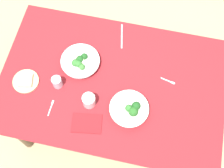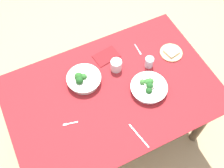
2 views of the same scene
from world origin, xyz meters
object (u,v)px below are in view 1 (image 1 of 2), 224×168
(table_knife_left, at_px, (122,36))
(napkin_folded_upper, at_px, (87,123))
(broccoli_bowl_far, at_px, (130,109))
(water_glass_center, at_px, (57,82))
(water_glass_side, at_px, (89,101))
(fork_by_near_bowl, at_px, (51,107))
(broccoli_bowl_near, at_px, (80,62))
(bread_side_plate, at_px, (26,81))
(fork_by_far_bowl, at_px, (169,81))

(table_knife_left, bearing_deg, napkin_folded_upper, -18.42)
(broccoli_bowl_far, height_order, water_glass_center, broccoli_bowl_far)
(water_glass_center, bearing_deg, water_glass_side, 160.84)
(fork_by_near_bowl, distance_m, table_knife_left, 0.71)
(broccoli_bowl_near, xyz_separation_m, bread_side_plate, (0.32, 0.21, -0.02))
(broccoli_bowl_near, bearing_deg, table_knife_left, -129.74)
(water_glass_side, bearing_deg, broccoli_bowl_far, -179.99)
(bread_side_plate, bearing_deg, water_glass_center, -173.54)
(broccoli_bowl_far, xyz_separation_m, fork_by_far_bowl, (-0.21, -0.26, -0.03))
(water_glass_center, height_order, water_glass_side, water_glass_side)
(water_glass_center, bearing_deg, broccoli_bowl_near, -120.49)
(bread_side_plate, relative_size, table_knife_left, 0.88)
(table_knife_left, bearing_deg, water_glass_side, -21.92)
(water_glass_center, relative_size, table_knife_left, 0.43)
(broccoli_bowl_far, bearing_deg, water_glass_side, 0.01)
(napkin_folded_upper, bearing_deg, water_glass_side, -83.07)
(broccoli_bowl_far, relative_size, fork_by_near_bowl, 2.29)
(water_glass_center, distance_m, napkin_folded_upper, 0.33)
(water_glass_center, relative_size, water_glass_side, 0.94)
(fork_by_far_bowl, xyz_separation_m, table_knife_left, (0.37, -0.28, -0.00))
(broccoli_bowl_far, relative_size, bread_side_plate, 1.43)
(fork_by_far_bowl, height_order, fork_by_near_bowl, same)
(broccoli_bowl_near, xyz_separation_m, water_glass_side, (-0.13, 0.26, 0.01))
(water_glass_center, xyz_separation_m, fork_by_near_bowl, (-0.00, 0.16, -0.04))
(water_glass_side, xyz_separation_m, table_knife_left, (-0.10, -0.54, -0.04))
(napkin_folded_upper, bearing_deg, fork_by_near_bowl, -12.01)
(bread_side_plate, bearing_deg, broccoli_bowl_far, 175.43)
(bread_side_plate, xyz_separation_m, fork_by_far_bowl, (-0.93, -0.20, -0.01))
(water_glass_side, bearing_deg, bread_side_plate, -7.24)
(broccoli_bowl_far, xyz_separation_m, water_glass_side, (0.26, 0.00, 0.01))
(water_glass_side, height_order, napkin_folded_upper, water_glass_side)
(broccoli_bowl_far, relative_size, fork_by_far_bowl, 2.49)
(bread_side_plate, height_order, fork_by_near_bowl, bread_side_plate)
(fork_by_far_bowl, bearing_deg, napkin_folded_upper, -126.29)
(broccoli_bowl_near, bearing_deg, water_glass_side, 115.78)
(broccoli_bowl_far, relative_size, water_glass_center, 2.93)
(bread_side_plate, relative_size, napkin_folded_upper, 0.92)
(bread_side_plate, bearing_deg, table_knife_left, -138.82)
(fork_by_near_bowl, bearing_deg, table_knife_left, -26.43)
(fork_by_far_bowl, bearing_deg, bread_side_plate, -154.54)
(fork_by_far_bowl, xyz_separation_m, napkin_folded_upper, (0.46, 0.40, 0.00))
(fork_by_far_bowl, bearing_deg, broccoli_bowl_far, -116.36)
(water_glass_side, distance_m, table_knife_left, 0.55)
(table_knife_left, bearing_deg, broccoli_bowl_far, 5.41)
(fork_by_far_bowl, bearing_deg, table_knife_left, 156.44)
(broccoli_bowl_near, distance_m, fork_by_far_bowl, 0.61)
(fork_by_far_bowl, distance_m, table_knife_left, 0.47)
(napkin_folded_upper, bearing_deg, broccoli_bowl_near, -70.19)
(broccoli_bowl_near, distance_m, table_knife_left, 0.36)
(bread_side_plate, distance_m, table_knife_left, 0.73)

